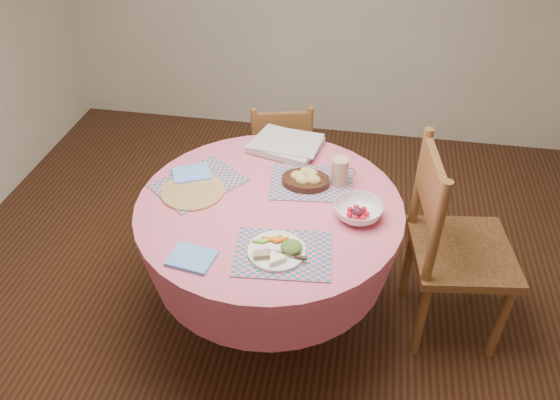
{
  "coord_description": "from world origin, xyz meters",
  "views": [
    {
      "loc": [
        0.39,
        -1.94,
        2.3
      ],
      "look_at": [
        0.05,
        0.0,
        0.78
      ],
      "focal_mm": 35.0,
      "sensor_mm": 36.0,
      "label": 1
    }
  ],
  "objects_px": {
    "dining_table": "(270,236)",
    "chair_right": "(451,244)",
    "fruit_bowl": "(358,211)",
    "bread_bowl": "(306,178)",
    "latte_mug": "(340,172)",
    "dinner_plate": "(278,250)",
    "chair_back": "(281,157)",
    "wicker_trivet": "(193,191)"
  },
  "relations": [
    {
      "from": "chair_right",
      "to": "chair_back",
      "type": "bearing_deg",
      "value": 43.31
    },
    {
      "from": "dinner_plate",
      "to": "wicker_trivet",
      "type": "bearing_deg",
      "value": 143.48
    },
    {
      "from": "fruit_bowl",
      "to": "dinner_plate",
      "type": "bearing_deg",
      "value": -135.48
    },
    {
      "from": "latte_mug",
      "to": "dinner_plate",
      "type": "bearing_deg",
      "value": -110.93
    },
    {
      "from": "chair_back",
      "to": "fruit_bowl",
      "type": "bearing_deg",
      "value": 106.78
    },
    {
      "from": "dining_table",
      "to": "fruit_bowl",
      "type": "relative_size",
      "value": 4.77
    },
    {
      "from": "bread_bowl",
      "to": "dining_table",
      "type": "bearing_deg",
      "value": -128.79
    },
    {
      "from": "wicker_trivet",
      "to": "fruit_bowl",
      "type": "distance_m",
      "value": 0.78
    },
    {
      "from": "wicker_trivet",
      "to": "latte_mug",
      "type": "height_order",
      "value": "latte_mug"
    },
    {
      "from": "wicker_trivet",
      "to": "dinner_plate",
      "type": "relative_size",
      "value": 1.21
    },
    {
      "from": "chair_back",
      "to": "wicker_trivet",
      "type": "xyz_separation_m",
      "value": [
        -0.28,
        -0.83,
        0.32
      ]
    },
    {
      "from": "chair_back",
      "to": "fruit_bowl",
      "type": "height_order",
      "value": "chair_back"
    },
    {
      "from": "dinner_plate",
      "to": "fruit_bowl",
      "type": "relative_size",
      "value": 0.96
    },
    {
      "from": "dining_table",
      "to": "chair_right",
      "type": "distance_m",
      "value": 0.87
    },
    {
      "from": "chair_back",
      "to": "fruit_bowl",
      "type": "distance_m",
      "value": 1.07
    },
    {
      "from": "dining_table",
      "to": "chair_right",
      "type": "xyz_separation_m",
      "value": [
        0.86,
        0.09,
        -0.0
      ]
    },
    {
      "from": "chair_right",
      "to": "dinner_plate",
      "type": "bearing_deg",
      "value": 110.87
    },
    {
      "from": "chair_right",
      "to": "fruit_bowl",
      "type": "bearing_deg",
      "value": 96.47
    },
    {
      "from": "wicker_trivet",
      "to": "fruit_bowl",
      "type": "xyz_separation_m",
      "value": [
        0.78,
        -0.05,
        0.03
      ]
    },
    {
      "from": "chair_back",
      "to": "dinner_plate",
      "type": "distance_m",
      "value": 1.25
    },
    {
      "from": "fruit_bowl",
      "to": "dining_table",
      "type": "bearing_deg",
      "value": 176.65
    },
    {
      "from": "bread_bowl",
      "to": "fruit_bowl",
      "type": "height_order",
      "value": "bread_bowl"
    },
    {
      "from": "bread_bowl",
      "to": "latte_mug",
      "type": "distance_m",
      "value": 0.17
    },
    {
      "from": "chair_back",
      "to": "fruit_bowl",
      "type": "xyz_separation_m",
      "value": [
        0.5,
        -0.88,
        0.34
      ]
    },
    {
      "from": "wicker_trivet",
      "to": "latte_mug",
      "type": "xyz_separation_m",
      "value": [
        0.68,
        0.18,
        0.07
      ]
    },
    {
      "from": "chair_back",
      "to": "dinner_plate",
      "type": "xyz_separation_m",
      "value": [
        0.19,
        -1.19,
        0.33
      ]
    },
    {
      "from": "dining_table",
      "to": "bread_bowl",
      "type": "distance_m",
      "value": 0.33
    },
    {
      "from": "wicker_trivet",
      "to": "bread_bowl",
      "type": "bearing_deg",
      "value": 16.46
    },
    {
      "from": "dinner_plate",
      "to": "chair_back",
      "type": "bearing_deg",
      "value": 99.33
    },
    {
      "from": "chair_back",
      "to": "latte_mug",
      "type": "height_order",
      "value": "latte_mug"
    },
    {
      "from": "dining_table",
      "to": "chair_back",
      "type": "relative_size",
      "value": 1.47
    },
    {
      "from": "dining_table",
      "to": "bread_bowl",
      "type": "xyz_separation_m",
      "value": [
        0.14,
        0.18,
        0.23
      ]
    },
    {
      "from": "dining_table",
      "to": "fruit_bowl",
      "type": "xyz_separation_m",
      "value": [
        0.41,
        -0.02,
        0.23
      ]
    },
    {
      "from": "chair_right",
      "to": "dinner_plate",
      "type": "relative_size",
      "value": 4.27
    },
    {
      "from": "chair_right",
      "to": "wicker_trivet",
      "type": "bearing_deg",
      "value": 85.18
    },
    {
      "from": "dining_table",
      "to": "dinner_plate",
      "type": "height_order",
      "value": "dinner_plate"
    },
    {
      "from": "chair_right",
      "to": "bread_bowl",
      "type": "height_order",
      "value": "chair_right"
    },
    {
      "from": "dinner_plate",
      "to": "latte_mug",
      "type": "bearing_deg",
      "value": 69.07
    },
    {
      "from": "dining_table",
      "to": "chair_right",
      "type": "height_order",
      "value": "chair_right"
    },
    {
      "from": "chair_right",
      "to": "chair_back",
      "type": "relative_size",
      "value": 1.26
    },
    {
      "from": "bread_bowl",
      "to": "dinner_plate",
      "type": "bearing_deg",
      "value": -95.07
    },
    {
      "from": "latte_mug",
      "to": "wicker_trivet",
      "type": "bearing_deg",
      "value": -164.85
    }
  ]
}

